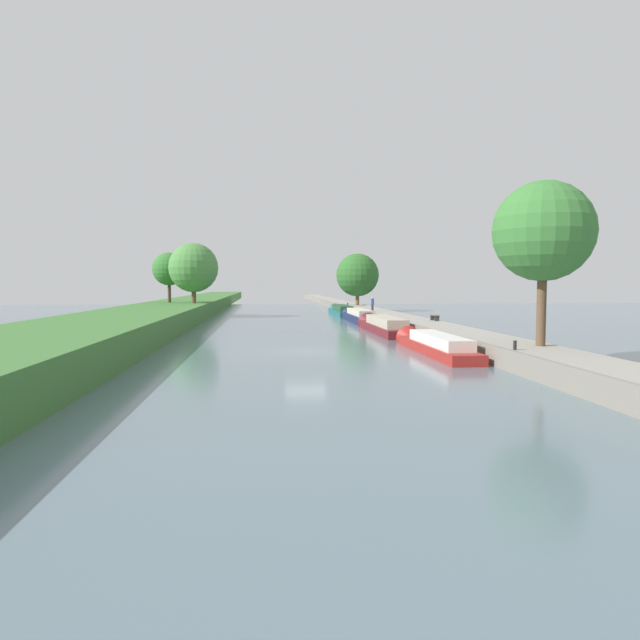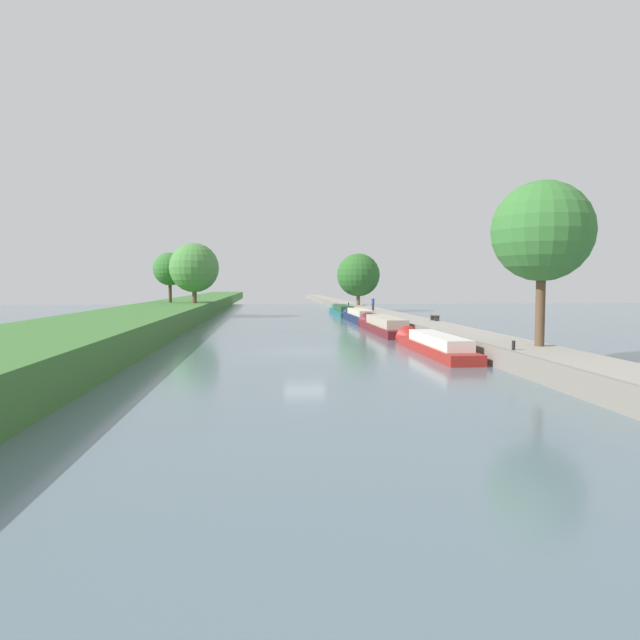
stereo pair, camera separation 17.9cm
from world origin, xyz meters
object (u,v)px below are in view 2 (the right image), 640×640
object	(u,v)px
narrowboat_navy	(358,316)
person_walking	(373,304)
mooring_bollard_near	(514,345)
park_bench	(435,317)
mooring_bollard_far	(349,304)
narrowboat_maroon	(382,325)
narrowboat_red	(432,344)
narrowboat_teal	(342,311)

from	to	relation	value
narrowboat_navy	person_walking	bearing A→B (deg)	54.20
mooring_bollard_near	park_bench	xyz separation A→B (m)	(2.61, 21.30, 0.12)
narrowboat_navy	person_walking	distance (m)	3.96
mooring_bollard_far	narrowboat_navy	bearing A→B (deg)	-95.14
narrowboat_maroon	mooring_bollard_near	xyz separation A→B (m)	(1.87, -21.76, 0.65)
narrowboat_red	person_walking	bearing A→B (deg)	85.85
narrowboat_navy	mooring_bollard_far	bearing A→B (deg)	84.86
narrowboat_maroon	mooring_bollard_far	bearing A→B (deg)	86.75
narrowboat_red	mooring_bollard_near	size ratio (longest dim) A/B	27.13
person_walking	narrowboat_teal	bearing A→B (deg)	101.85
narrowboat_teal	mooring_bollard_far	size ratio (longest dim) A/B	29.50
narrowboat_navy	park_bench	bearing A→B (deg)	-72.50
narrowboat_teal	mooring_bollard_near	xyz separation A→B (m)	(1.79, -48.81, 0.67)
park_bench	mooring_bollard_near	bearing A→B (deg)	-96.99
narrowboat_navy	mooring_bollard_far	distance (m)	19.64
mooring_bollard_far	person_walking	bearing A→B (deg)	-88.50
narrowboat_teal	park_bench	xyz separation A→B (m)	(4.41, -27.51, 0.79)
narrowboat_navy	narrowboat_maroon	bearing A→B (deg)	-90.48
narrowboat_red	mooring_bollard_far	world-z (taller)	mooring_bollard_far
narrowboat_maroon	narrowboat_teal	xyz separation A→B (m)	(0.08, 27.05, -0.02)
narrowboat_maroon	narrowboat_navy	xyz separation A→B (m)	(0.11, 13.40, 0.03)
narrowboat_teal	person_walking	size ratio (longest dim) A/B	8.00
person_walking	narrowboat_maroon	bearing A→B (deg)	-97.98
narrowboat_maroon	narrowboat_teal	world-z (taller)	narrowboat_maroon
park_bench	mooring_bollard_far	bearing A→B (deg)	94.47
mooring_bollard_far	park_bench	xyz separation A→B (m)	(2.61, -33.41, 0.12)
narrowboat_navy	mooring_bollard_far	xyz separation A→B (m)	(1.76, 19.55, 0.61)
narrowboat_teal	park_bench	size ratio (longest dim) A/B	8.85
narrowboat_red	mooring_bollard_near	distance (m)	7.55
narrowboat_red	narrowboat_teal	world-z (taller)	narrowboat_teal
narrowboat_maroon	narrowboat_teal	bearing A→B (deg)	89.83
narrowboat_maroon	person_walking	bearing A→B (deg)	82.02
mooring_bollard_near	person_walking	bearing A→B (deg)	89.35
mooring_bollard_near	mooring_bollard_far	distance (m)	54.71
narrowboat_red	narrowboat_teal	size ratio (longest dim) A/B	0.92
person_walking	park_bench	size ratio (longest dim) A/B	1.11
person_walking	mooring_bollard_near	bearing A→B (deg)	-90.65
narrowboat_navy	narrowboat_teal	world-z (taller)	narrowboat_navy
mooring_bollard_far	narrowboat_teal	bearing A→B (deg)	-106.91
narrowboat_red	park_bench	world-z (taller)	park_bench
narrowboat_red	narrowboat_maroon	size ratio (longest dim) A/B	0.88
narrowboat_navy	mooring_bollard_near	xyz separation A→B (m)	(1.76, -35.16, 0.61)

